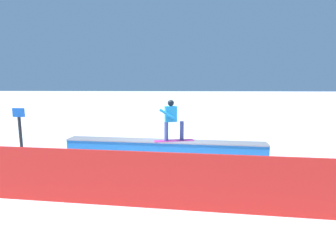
# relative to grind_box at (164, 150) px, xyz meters

# --- Properties ---
(ground_plane) EXTENTS (120.00, 120.00, 0.00)m
(ground_plane) POSITION_rel_grind_box_xyz_m (0.00, 0.00, -0.28)
(ground_plane) COLOR white
(grind_box) EXTENTS (7.15, 1.35, 0.61)m
(grind_box) POSITION_rel_grind_box_xyz_m (0.00, 0.00, 0.00)
(grind_box) COLOR blue
(grind_box) RESTS_ON ground_plane
(snowboarder) EXTENTS (1.43, 0.63, 1.45)m
(snowboarder) POSITION_rel_grind_box_xyz_m (-0.27, 0.06, 1.13)
(snowboarder) COLOR #C92B93
(snowboarder) RESTS_ON grind_box
(safety_fence) EXTENTS (9.05, 0.97, 1.24)m
(safety_fence) POSITION_rel_grind_box_xyz_m (0.00, 3.96, 0.34)
(safety_fence) COLOR red
(safety_fence) RESTS_ON ground_plane
(trail_marker) EXTENTS (0.40, 0.10, 1.81)m
(trail_marker) POSITION_rel_grind_box_xyz_m (4.83, 0.65, 0.70)
(trail_marker) COLOR #262628
(trail_marker) RESTS_ON ground_plane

